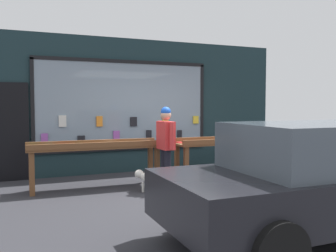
% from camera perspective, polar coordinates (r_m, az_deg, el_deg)
% --- Properties ---
extents(ground_plane, '(40.00, 40.00, 0.00)m').
position_cam_1_polar(ground_plane, '(7.22, 2.73, -9.78)').
color(ground_plane, '#2D2D33').
extents(shopfront_facade, '(7.23, 0.29, 3.20)m').
position_cam_1_polar(shopfront_facade, '(9.21, -4.22, 3.06)').
color(shopfront_facade, '#192D33').
rests_on(shopfront_facade, ground_plane).
extents(display_table_left, '(2.59, 0.67, 0.92)m').
position_cam_1_polar(display_table_left, '(7.41, -10.91, -3.68)').
color(display_table_left, brown).
rests_on(display_table_left, ground_plane).
extents(display_table_right, '(2.59, 0.76, 0.89)m').
position_cam_1_polar(display_table_right, '(8.58, 9.38, -2.87)').
color(display_table_right, brown).
rests_on(display_table_right, ground_plane).
extents(person_browsing, '(0.23, 0.64, 1.59)m').
position_cam_1_polar(person_browsing, '(7.25, -0.34, -2.36)').
color(person_browsing, black).
rests_on(person_browsing, ground_plane).
extents(small_dog, '(0.41, 0.51, 0.41)m').
position_cam_1_polar(small_dog, '(7.02, -3.08, -7.78)').
color(small_dog, white).
rests_on(small_dog, ground_plane).
extents(sandwich_board_sign, '(0.71, 0.79, 0.84)m').
position_cam_1_polar(sandwich_board_sign, '(9.72, 20.93, -4.00)').
color(sandwich_board_sign, black).
rests_on(sandwich_board_sign, ground_plane).
extents(parked_car, '(4.25, 1.90, 1.41)m').
position_cam_1_polar(parked_car, '(5.07, 23.10, -7.12)').
color(parked_car, black).
rests_on(parked_car, ground_plane).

